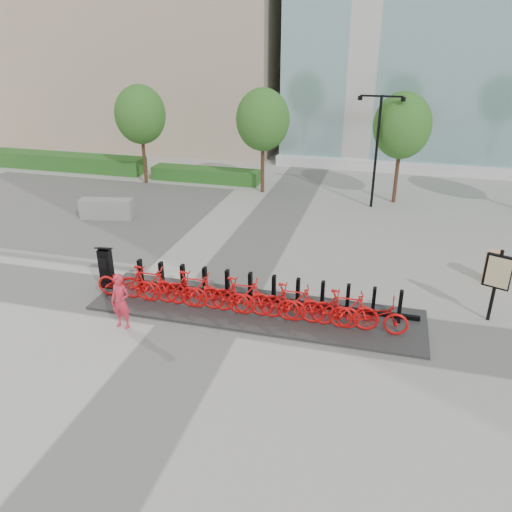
% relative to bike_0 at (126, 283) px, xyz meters
% --- Properties ---
extents(ground, '(120.00, 120.00, 0.00)m').
position_rel_bike_0_xyz_m(ground, '(2.60, 0.05, -0.58)').
color(ground, '#9B9A92').
extents(gravel_patch, '(14.00, 14.00, 0.00)m').
position_rel_bike_0_xyz_m(gravel_patch, '(-7.40, 7.05, -0.57)').
color(gravel_patch, '#535352').
rests_on(gravel_patch, ground).
extents(hedge_a, '(10.00, 1.40, 0.90)m').
position_rel_bike_0_xyz_m(hedge_a, '(-11.40, 13.55, -0.13)').
color(hedge_a, '#2C7126').
rests_on(hedge_a, ground).
extents(hedge_b, '(6.00, 1.20, 0.70)m').
position_rel_bike_0_xyz_m(hedge_b, '(-2.40, 13.25, -0.23)').
color(hedge_b, '#2C7126').
rests_on(hedge_b, ground).
extents(tree_0, '(2.60, 2.60, 5.10)m').
position_rel_bike_0_xyz_m(tree_0, '(-5.40, 12.05, 3.01)').
color(tree_0, '#533526').
rests_on(tree_0, ground).
extents(tree_1, '(2.60, 2.60, 5.10)m').
position_rel_bike_0_xyz_m(tree_1, '(1.10, 12.05, 3.01)').
color(tree_1, '#533526').
rests_on(tree_1, ground).
extents(tree_2, '(2.60, 2.60, 5.10)m').
position_rel_bike_0_xyz_m(tree_2, '(7.60, 12.05, 3.01)').
color(tree_2, '#533526').
rests_on(tree_2, ground).
extents(streetlamp, '(2.00, 0.20, 5.00)m').
position_rel_bike_0_xyz_m(streetlamp, '(6.60, 11.05, 2.56)').
color(streetlamp, black).
rests_on(streetlamp, ground).
extents(dock_pad, '(9.60, 2.40, 0.08)m').
position_rel_bike_0_xyz_m(dock_pad, '(3.90, 0.35, -0.54)').
color(dock_pad, '#2F2F2F').
rests_on(dock_pad, ground).
extents(dock_rail_posts, '(8.02, 0.50, 0.85)m').
position_rel_bike_0_xyz_m(dock_rail_posts, '(3.96, 0.82, -0.07)').
color(dock_rail_posts, black).
rests_on(dock_rail_posts, dock_pad).
extents(bike_0, '(1.90, 0.66, 1.00)m').
position_rel_bike_0_xyz_m(bike_0, '(0.00, 0.00, 0.00)').
color(bike_0, red).
rests_on(bike_0, dock_pad).
extents(bike_1, '(1.84, 0.52, 1.11)m').
position_rel_bike_0_xyz_m(bike_1, '(0.72, 0.00, 0.05)').
color(bike_1, red).
rests_on(bike_1, dock_pad).
extents(bike_2, '(1.90, 0.66, 1.00)m').
position_rel_bike_0_xyz_m(bike_2, '(1.44, 0.00, 0.00)').
color(bike_2, red).
rests_on(bike_2, dock_pad).
extents(bike_3, '(1.84, 0.52, 1.11)m').
position_rel_bike_0_xyz_m(bike_3, '(2.16, 0.00, 0.05)').
color(bike_3, red).
rests_on(bike_3, dock_pad).
extents(bike_4, '(1.90, 0.66, 1.00)m').
position_rel_bike_0_xyz_m(bike_4, '(2.88, 0.00, 0.00)').
color(bike_4, red).
rests_on(bike_4, dock_pad).
extents(bike_5, '(1.84, 0.52, 1.11)m').
position_rel_bike_0_xyz_m(bike_5, '(3.60, 0.00, 0.05)').
color(bike_5, red).
rests_on(bike_5, dock_pad).
extents(bike_6, '(1.90, 0.66, 1.00)m').
position_rel_bike_0_xyz_m(bike_6, '(4.32, 0.00, 0.00)').
color(bike_6, red).
rests_on(bike_6, dock_pad).
extents(bike_7, '(1.84, 0.52, 1.11)m').
position_rel_bike_0_xyz_m(bike_7, '(5.04, 0.00, 0.05)').
color(bike_7, red).
rests_on(bike_7, dock_pad).
extents(bike_8, '(1.90, 0.66, 1.00)m').
position_rel_bike_0_xyz_m(bike_8, '(5.76, 0.00, 0.00)').
color(bike_8, red).
rests_on(bike_8, dock_pad).
extents(bike_9, '(1.84, 0.52, 1.11)m').
position_rel_bike_0_xyz_m(bike_9, '(6.48, 0.00, 0.05)').
color(bike_9, red).
rests_on(bike_9, dock_pad).
extents(bike_10, '(1.90, 0.66, 1.00)m').
position_rel_bike_0_xyz_m(bike_10, '(7.20, 0.00, 0.00)').
color(bike_10, red).
rests_on(bike_10, dock_pad).
extents(kiosk, '(0.47, 0.40, 1.40)m').
position_rel_bike_0_xyz_m(kiosk, '(-0.93, 0.48, 0.17)').
color(kiosk, black).
rests_on(kiosk, dock_pad).
extents(worker_red, '(0.61, 0.43, 1.57)m').
position_rel_bike_0_xyz_m(worker_red, '(0.63, -1.41, 0.21)').
color(worker_red, '#E02A40').
rests_on(worker_red, ground).
extents(construction_barrel, '(0.60, 0.60, 1.04)m').
position_rel_bike_0_xyz_m(construction_barrel, '(10.78, 4.15, -0.06)').
color(construction_barrel, orange).
rests_on(construction_barrel, ground).
extents(jersey_barrier, '(2.33, 1.03, 0.87)m').
position_rel_bike_0_xyz_m(jersey_barrier, '(-4.42, 6.37, -0.14)').
color(jersey_barrier, gray).
rests_on(jersey_barrier, ground).
extents(map_sign, '(0.68, 0.35, 2.13)m').
position_rel_bike_0_xyz_m(map_sign, '(10.36, 1.59, 0.83)').
color(map_sign, black).
rests_on(map_sign, ground).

